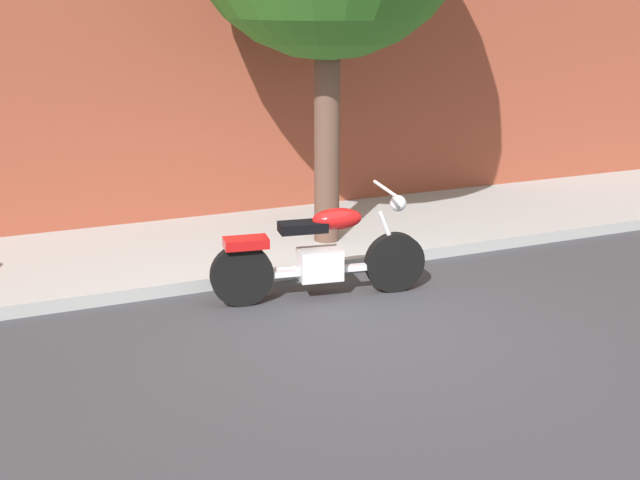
# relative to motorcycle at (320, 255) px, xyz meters

# --- Properties ---
(ground_plane) EXTENTS (60.00, 60.00, 0.00)m
(ground_plane) POSITION_rel_motorcycle_xyz_m (0.17, -0.65, -0.47)
(ground_plane) COLOR #38383D
(sidewalk) EXTENTS (25.05, 2.49, 0.14)m
(sidewalk) POSITION_rel_motorcycle_xyz_m (0.17, 1.87, -0.40)
(sidewalk) COLOR #A3A3A3
(sidewalk) RESTS_ON ground
(motorcycle) EXTENTS (2.25, 0.75, 1.14)m
(motorcycle) POSITION_rel_motorcycle_xyz_m (0.00, 0.00, 0.00)
(motorcycle) COLOR black
(motorcycle) RESTS_ON ground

